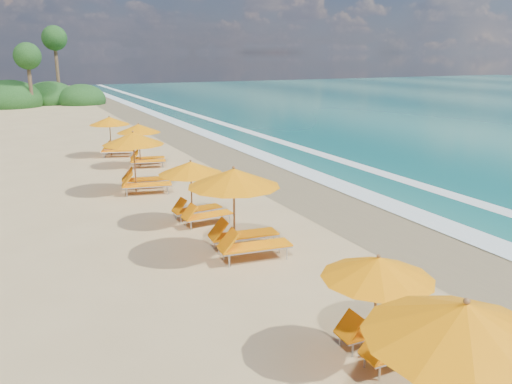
% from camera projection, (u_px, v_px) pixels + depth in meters
% --- Properties ---
extents(ground, '(160.00, 160.00, 0.00)m').
position_uv_depth(ground, '(256.00, 229.00, 16.28)').
color(ground, tan).
rests_on(ground, ground).
extents(wet_sand, '(4.00, 160.00, 0.01)m').
position_uv_depth(wet_sand, '(361.00, 213.00, 17.95)').
color(wet_sand, '#877750').
rests_on(wet_sand, ground).
extents(surf_foam, '(4.00, 160.00, 0.01)m').
position_uv_depth(surf_foam, '(422.00, 203.00, 19.07)').
color(surf_foam, white).
rests_on(surf_foam, ground).
extents(station_1, '(3.21, 3.15, 2.50)m').
position_uv_depth(station_1, '(464.00, 372.00, 6.62)').
color(station_1, olive).
rests_on(station_1, ground).
extents(station_2, '(2.16, 1.99, 2.00)m').
position_uv_depth(station_2, '(383.00, 299.00, 9.19)').
color(station_2, olive).
rests_on(station_2, ground).
extents(station_3, '(2.85, 2.68, 2.48)m').
position_uv_depth(station_3, '(241.00, 206.00, 13.87)').
color(station_3, olive).
rests_on(station_3, ground).
extents(station_4, '(2.36, 2.21, 2.09)m').
position_uv_depth(station_4, '(196.00, 187.00, 16.62)').
color(station_4, olive).
rests_on(station_4, ground).
extents(station_5, '(2.94, 2.82, 2.42)m').
position_uv_depth(station_5, '(139.00, 158.00, 20.35)').
color(station_5, olive).
rests_on(station_5, ground).
extents(station_6, '(2.57, 2.47, 2.11)m').
position_uv_depth(station_6, '(143.00, 142.00, 24.99)').
color(station_6, olive).
rests_on(station_6, ground).
extents(station_7, '(2.68, 2.61, 2.13)m').
position_uv_depth(station_7, '(113.00, 133.00, 27.57)').
color(station_7, olive).
rests_on(station_7, ground).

